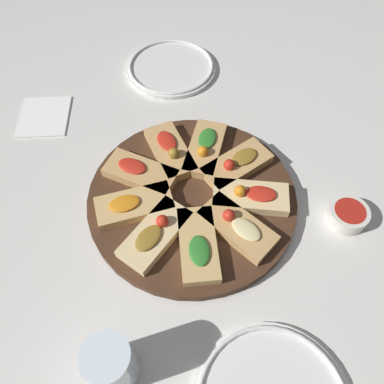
# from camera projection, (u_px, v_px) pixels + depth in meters

# --- Properties ---
(ground_plane) EXTENTS (3.00, 3.00, 0.00)m
(ground_plane) POSITION_uv_depth(u_px,v_px,m) (192.00, 200.00, 0.73)
(ground_plane) COLOR silver
(serving_board) EXTENTS (0.40, 0.40, 0.02)m
(serving_board) POSITION_uv_depth(u_px,v_px,m) (192.00, 198.00, 0.73)
(serving_board) COLOR #422819
(serving_board) RESTS_ON ground_plane
(focaccia_slice_0) EXTENTS (0.15, 0.12, 0.04)m
(focaccia_slice_0) POSITION_uv_depth(u_px,v_px,m) (205.00, 148.00, 0.77)
(focaccia_slice_0) COLOR tan
(focaccia_slice_0) RESTS_ON serving_board
(focaccia_slice_1) EXTENTS (0.15, 0.08, 0.04)m
(focaccia_slice_1) POSITION_uv_depth(u_px,v_px,m) (170.00, 151.00, 0.76)
(focaccia_slice_1) COLOR tan
(focaccia_slice_1) RESTS_ON serving_board
(focaccia_slice_2) EXTENTS (0.14, 0.15, 0.03)m
(focaccia_slice_2) POSITION_uv_depth(u_px,v_px,m) (140.00, 173.00, 0.73)
(focaccia_slice_2) COLOR tan
(focaccia_slice_2) RESTS_ON serving_board
(focaccia_slice_3) EXTENTS (0.07, 0.14, 0.03)m
(focaccia_slice_3) POSITION_uv_depth(u_px,v_px,m) (134.00, 206.00, 0.69)
(focaccia_slice_3) COLOR tan
(focaccia_slice_3) RESTS_ON serving_board
(focaccia_slice_4) EXTENTS (0.14, 0.15, 0.04)m
(focaccia_slice_4) POSITION_uv_depth(u_px,v_px,m) (155.00, 234.00, 0.66)
(focaccia_slice_4) COLOR #E5C689
(focaccia_slice_4) RESTS_ON serving_board
(focaccia_slice_5) EXTENTS (0.15, 0.09, 0.03)m
(focaccia_slice_5) POSITION_uv_depth(u_px,v_px,m) (198.00, 245.00, 0.65)
(focaccia_slice_5) COLOR tan
(focaccia_slice_5) RESTS_ON serving_board
(focaccia_slice_6) EXTENTS (0.15, 0.13, 0.04)m
(focaccia_slice_6) POSITION_uv_depth(u_px,v_px,m) (237.00, 226.00, 0.67)
(focaccia_slice_6) COLOR tan
(focaccia_slice_6) RESTS_ON serving_board
(focaccia_slice_7) EXTENTS (0.11, 0.15, 0.04)m
(focaccia_slice_7) POSITION_uv_depth(u_px,v_px,m) (251.00, 196.00, 0.70)
(focaccia_slice_7) COLOR #E5C689
(focaccia_slice_7) RESTS_ON serving_board
(focaccia_slice_8) EXTENTS (0.11, 0.15, 0.04)m
(focaccia_slice_8) POSITION_uv_depth(u_px,v_px,m) (237.00, 164.00, 0.74)
(focaccia_slice_8) COLOR tan
(focaccia_slice_8) RESTS_ON serving_board
(plate_left) EXTENTS (0.23, 0.23, 0.02)m
(plate_left) POSITION_uv_depth(u_px,v_px,m) (171.00, 67.00, 0.95)
(plate_left) COLOR white
(plate_left) RESTS_ON ground_plane
(water_glass) EXTENTS (0.07, 0.07, 0.10)m
(water_glass) POSITION_uv_depth(u_px,v_px,m) (112.00, 363.00, 0.52)
(water_glass) COLOR silver
(water_glass) RESTS_ON ground_plane
(napkin_stack) EXTENTS (0.15, 0.13, 0.01)m
(napkin_stack) POSITION_uv_depth(u_px,v_px,m) (44.00, 116.00, 0.86)
(napkin_stack) COLOR white
(napkin_stack) RESTS_ON ground_plane
(dipping_bowl) EXTENTS (0.07, 0.07, 0.03)m
(dipping_bowl) POSITION_uv_depth(u_px,v_px,m) (348.00, 215.00, 0.70)
(dipping_bowl) COLOR silver
(dipping_bowl) RESTS_ON ground_plane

